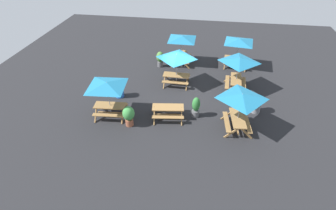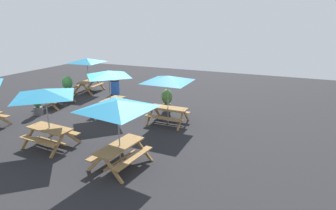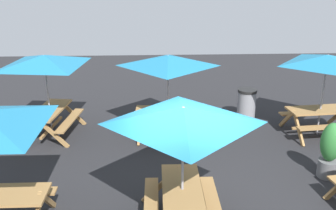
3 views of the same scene
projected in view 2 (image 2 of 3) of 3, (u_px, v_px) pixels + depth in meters
The scene contains 11 objects.
ground_plane at pixel (105, 115), 13.60m from camera, with size 29.25×29.25×0.00m, color #232326.
picnic_table_0 at pixel (168, 82), 11.96m from camera, with size 2.83×2.83×2.34m.
picnic_table_1 at pixel (55, 96), 15.04m from camera, with size 1.96×1.73×0.81m.
picnic_table_2 at pixel (45, 97), 9.62m from camera, with size 2.12×2.12×2.34m.
picnic_table_3 at pixel (118, 110), 8.21m from camera, with size 2.81×2.81×2.34m.
picnic_table_4 at pixel (87, 63), 17.66m from camera, with size 2.82×2.82×2.34m.
picnic_table_5 at pixel (109, 77), 13.18m from camera, with size 2.03×2.03×2.34m.
trash_bin_blue at pixel (115, 87), 17.44m from camera, with size 0.59×0.59×0.98m.
potted_plant_0 at pixel (67, 84), 17.16m from camera, with size 0.66×0.66×1.25m.
potted_plant_1 at pixel (37, 102), 13.49m from camera, with size 0.46×0.46×1.30m.
potted_plant_2 at pixel (167, 99), 14.02m from camera, with size 0.58×0.58×1.23m.
Camera 2 is at (10.45, 8.10, 4.61)m, focal length 28.00 mm.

